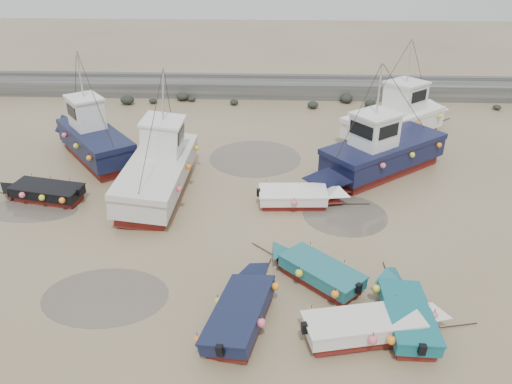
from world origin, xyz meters
TOP-DOWN VIEW (x-y plane):
  - ground at (0.00, 0.00)m, footprint 120.00×120.00m
  - seawall at (0.05, 21.99)m, footprint 60.00×4.92m
  - puddle_a at (-3.86, -3.22)m, footprint 4.73×4.73m
  - puddle_b at (5.73, 3.15)m, footprint 4.05×4.05m
  - puddle_c at (-9.46, 2.95)m, footprint 4.57×4.57m
  - puddle_d at (1.15, 9.64)m, footprint 5.46×5.46m
  - dinghy_1 at (1.42, -4.23)m, footprint 2.76×5.97m
  - dinghy_2 at (6.89, -4.09)m, footprint 2.01×5.53m
  - dinghy_3 at (5.71, -4.91)m, footprint 6.14×2.45m
  - dinghy_4 at (-9.31, 4.04)m, footprint 5.77×2.44m
  - dinghy_5 at (3.62, 4.02)m, footprint 5.60×2.09m
  - dinghy_6 at (3.92, -1.87)m, footprint 4.46×4.28m
  - cabin_boat_0 at (-8.45, 9.30)m, footprint 6.96×8.25m
  - cabin_boat_1 at (-3.68, 5.58)m, footprint 3.31×11.10m
  - cabin_boat_2 at (7.82, 7.60)m, footprint 9.12×7.58m
  - cabin_boat_3 at (10.28, 13.25)m, footprint 8.54×7.53m
  - person at (-4.04, 8.06)m, footprint 0.71×0.69m

SIDE VIEW (x-z plane):
  - ground at x=0.00m, z-range 0.00..0.00m
  - person at x=-4.04m, z-range -0.82..0.82m
  - puddle_a at x=-3.86m, z-range 0.00..0.01m
  - puddle_b at x=5.73m, z-range 0.00..0.01m
  - puddle_c at x=-9.46m, z-range 0.00..0.01m
  - puddle_d at x=1.15m, z-range 0.00..0.01m
  - dinghy_3 at x=5.71m, z-range -0.17..1.26m
  - dinghy_1 at x=1.42m, z-range -0.17..1.26m
  - dinghy_4 at x=-9.31m, z-range -0.16..1.26m
  - dinghy_5 at x=3.62m, z-range -0.16..1.27m
  - dinghy_6 at x=3.92m, z-range -0.16..1.27m
  - dinghy_2 at x=6.89m, z-range -0.16..1.27m
  - seawall at x=0.05m, z-range -0.12..1.38m
  - cabin_boat_1 at x=-3.68m, z-range -1.80..4.42m
  - cabin_boat_2 at x=7.82m, z-range -1.79..4.43m
  - cabin_boat_3 at x=10.28m, z-range -1.77..4.45m
  - cabin_boat_0 at x=-8.45m, z-range -1.75..4.47m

